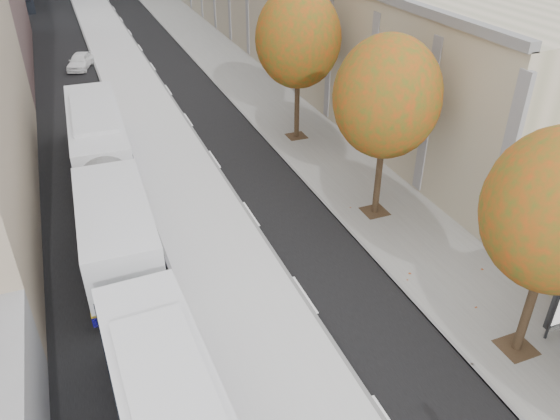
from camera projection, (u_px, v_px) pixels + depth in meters
bus_platform at (156, 130)px, 32.65m from camera, size 4.25×150.00×0.15m
sidewalk at (279, 112)px, 35.19m from camera, size 4.75×150.00×0.08m
tree_c at (559, 212)px, 14.89m from camera, size 4.20×4.20×7.28m
tree_d at (387, 97)px, 21.90m from camera, size 4.40×4.40×7.60m
tree_e at (298, 39)px, 28.90m from camera, size 4.60×4.60×7.92m
bus_far at (104, 171)px, 24.76m from camera, size 3.07×17.72×2.94m
distant_car at (80, 61)px, 42.87m from camera, size 2.54×3.86×1.22m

